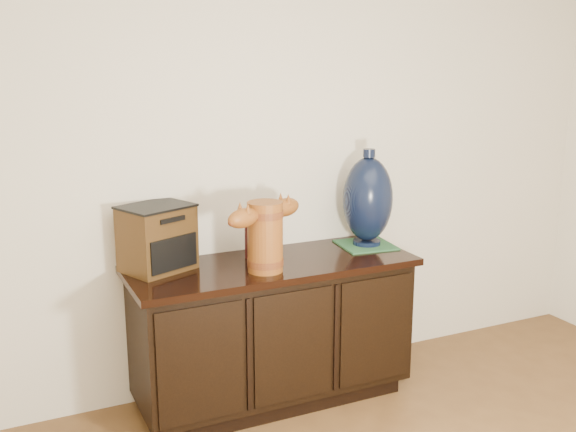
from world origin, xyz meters
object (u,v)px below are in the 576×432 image
lamp_base (368,200)px  spray_can (251,239)px  sideboard (272,330)px  terracotta_vessel (265,232)px  tv_radio (157,238)px

lamp_base → spray_can: 0.68m
sideboard → lamp_base: 0.87m
terracotta_vessel → sideboard: bearing=28.6°
tv_radio → lamp_base: (1.14, -0.06, 0.10)m
lamp_base → terracotta_vessel: bearing=-165.4°
lamp_base → tv_radio: bearing=176.9°
sideboard → terracotta_vessel: (-0.09, -0.11, 0.56)m
terracotta_vessel → tv_radio: 0.52m
sideboard → terracotta_vessel: bearing=-126.8°
sideboard → spray_can: spray_can is taller
sideboard → spray_can: 0.49m
lamp_base → sideboard: bearing=-173.9°
terracotta_vessel → lamp_base: bearing=-9.9°
terracotta_vessel → lamp_base: (0.68, 0.18, 0.06)m
terracotta_vessel → tv_radio: bearing=128.1°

